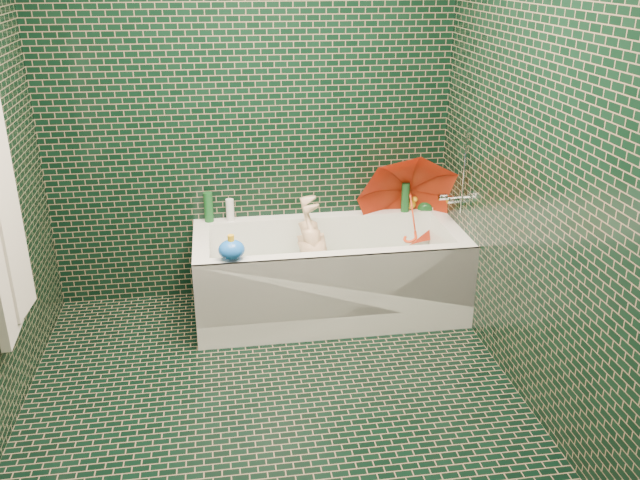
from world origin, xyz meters
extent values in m
plane|color=black|center=(0.00, 0.00, 0.00)|extent=(2.80, 2.80, 0.00)
plane|color=black|center=(0.00, 1.40, 1.25)|extent=(2.80, 0.00, 2.80)
plane|color=black|center=(0.00, -1.40, 1.25)|extent=(2.80, 0.00, 2.80)
plane|color=black|center=(1.30, 0.00, 1.25)|extent=(0.00, 2.80, 2.80)
cube|color=white|center=(0.45, 1.02, 0.07)|extent=(1.70, 0.75, 0.15)
cube|color=white|center=(0.45, 1.35, 0.35)|extent=(1.70, 0.10, 0.40)
cube|color=white|center=(0.45, 0.70, 0.35)|extent=(1.70, 0.10, 0.40)
cube|color=white|center=(1.25, 1.02, 0.35)|extent=(0.10, 0.55, 0.40)
cube|color=white|center=(-0.35, 1.02, 0.35)|extent=(0.10, 0.55, 0.40)
cube|color=white|center=(0.45, 0.66, 0.28)|extent=(1.70, 0.02, 0.55)
cube|color=green|center=(0.45, 1.02, 0.16)|extent=(1.35, 0.47, 0.01)
cube|color=silver|center=(0.45, 1.02, 0.30)|extent=(1.48, 0.53, 0.00)
cube|color=beige|center=(-1.23, 0.33, 1.04)|extent=(0.06, 0.26, 1.06)
cylinder|color=silver|center=(1.28, 1.02, 0.73)|extent=(0.14, 0.05, 0.05)
cylinder|color=silver|center=(1.20, 1.08, 0.73)|extent=(0.05, 0.04, 0.04)
cylinder|color=silver|center=(1.27, 0.92, 0.95)|extent=(0.01, 0.01, 0.55)
imported|color=#DEB38B|center=(0.39, 1.04, 0.31)|extent=(0.95, 0.42, 0.35)
imported|color=red|center=(1.02, 1.11, 0.62)|extent=(0.95, 0.93, 0.92)
imported|color=white|center=(1.25, 1.32, 0.55)|extent=(0.11, 0.11, 0.25)
imported|color=#501F76|center=(1.25, 1.35, 0.55)|extent=(0.12, 0.12, 0.20)
imported|color=#154B1F|center=(1.17, 1.32, 0.55)|extent=(0.15, 0.15, 0.16)
cylinder|color=#154B1F|center=(1.03, 1.33, 0.65)|extent=(0.07, 0.07, 0.20)
cylinder|color=silver|center=(1.25, 1.33, 0.65)|extent=(0.06, 0.06, 0.19)
cylinder|color=#154B1F|center=(-0.30, 1.35, 0.65)|extent=(0.08, 0.08, 0.20)
cylinder|color=white|center=(-0.16, 1.35, 0.62)|extent=(0.06, 0.06, 0.15)
ellipsoid|color=yellow|center=(1.07, 1.37, 0.58)|extent=(0.09, 0.07, 0.06)
sphere|color=yellow|center=(1.10, 1.37, 0.62)|extent=(0.04, 0.04, 0.04)
cone|color=orange|center=(1.13, 1.37, 0.62)|extent=(0.02, 0.02, 0.02)
ellipsoid|color=blue|center=(-0.17, 0.70, 0.61)|extent=(0.17, 0.15, 0.12)
cylinder|color=yellow|center=(-0.17, 0.70, 0.68)|extent=(0.04, 0.04, 0.04)
camera|label=1|loc=(-0.22, -2.87, 2.15)|focal=38.00mm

